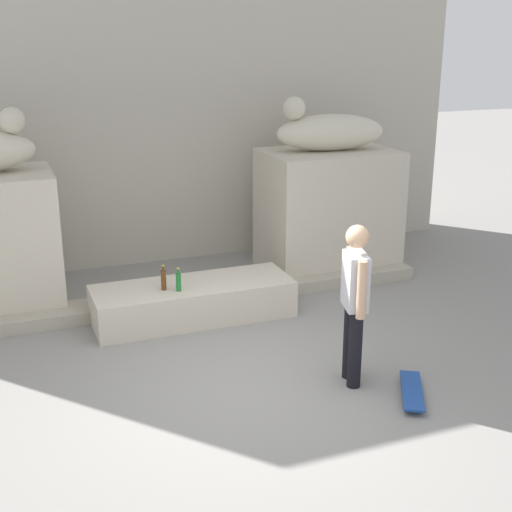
{
  "coord_description": "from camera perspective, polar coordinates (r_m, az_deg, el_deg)",
  "views": [
    {
      "loc": [
        -2.2,
        -5.9,
        3.47
      ],
      "look_at": [
        0.42,
        0.88,
        1.1
      ],
      "focal_mm": 49.29,
      "sensor_mm": 36.0,
      "label": 1
    }
  ],
  "objects": [
    {
      "name": "stair_step",
      "position": [
        9.29,
        -5.92,
        -3.44
      ],
      "size": [
        6.73,
        0.5,
        0.17
      ],
      "primitive_type": "cube",
      "color": "#A9A08F",
      "rests_on": "ground_plane"
    },
    {
      "name": "ground_plane",
      "position": [
        7.19,
        -0.58,
        -10.8
      ],
      "size": [
        40.0,
        40.0,
        0.0
      ],
      "primitive_type": "plane",
      "color": "gray"
    },
    {
      "name": "bottle_brown",
      "position": [
        8.52,
        -7.51,
        -1.9
      ],
      "size": [
        0.06,
        0.06,
        0.32
      ],
      "color": "#593314",
      "rests_on": "ledge_block"
    },
    {
      "name": "bottle_green",
      "position": [
        8.47,
        -6.31,
        -2.06
      ],
      "size": [
        0.06,
        0.06,
        0.29
      ],
      "color": "#1E722D",
      "rests_on": "ledge_block"
    },
    {
      "name": "skater",
      "position": [
        7.03,
        8.01,
        -3.39
      ],
      "size": [
        0.28,
        0.53,
        1.67
      ],
      "rotation": [
        0.0,
        0.0,
        4.47
      ],
      "color": "black",
      "rests_on": "ground_plane"
    },
    {
      "name": "skateboard",
      "position": [
        7.21,
        12.54,
        -10.63
      ],
      "size": [
        0.57,
        0.79,
        0.08
      ],
      "rotation": [
        0.0,
        0.0,
        4.2
      ],
      "color": "navy",
      "rests_on": "ground_plane"
    },
    {
      "name": "pedestal_right",
      "position": [
        10.46,
        5.85,
        3.68
      ],
      "size": [
        1.9,
        1.27,
        1.79
      ],
      "primitive_type": "cube",
      "color": "beige",
      "rests_on": "ground_plane"
    },
    {
      "name": "ledge_block",
      "position": [
        8.8,
        -5.12,
        -3.65
      ],
      "size": [
        2.47,
        0.87,
        0.45
      ],
      "primitive_type": "cube",
      "color": "beige",
      "rests_on": "ground_plane"
    },
    {
      "name": "statue_reclining_right",
      "position": [
        10.22,
        5.87,
        10.07
      ],
      "size": [
        1.65,
        0.73,
        0.78
      ],
      "rotation": [
        0.0,
        0.0,
        3.03
      ],
      "color": "beige",
      "rests_on": "pedestal_right"
    },
    {
      "name": "facade_wall",
      "position": [
        10.81,
        -9.6,
        14.12
      ],
      "size": [
        10.21,
        0.6,
        5.55
      ],
      "primitive_type": "cube",
      "color": "#B9B2A2",
      "rests_on": "ground_plane"
    }
  ]
}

